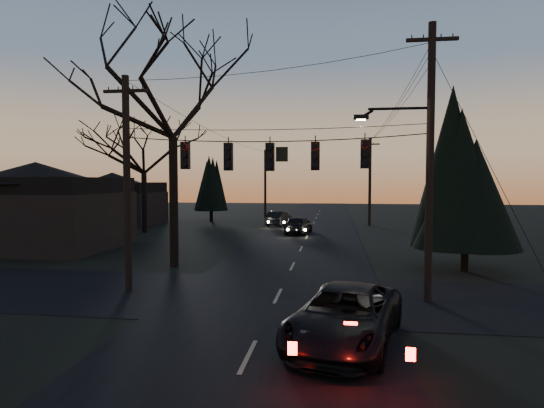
# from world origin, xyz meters

# --- Properties ---
(main_road) EXTENTS (8.00, 120.00, 0.02)m
(main_road) POSITION_xyz_m (0.00, 20.00, 0.01)
(main_road) COLOR black
(main_road) RESTS_ON ground
(cross_road) EXTENTS (60.00, 7.00, 0.02)m
(cross_road) POSITION_xyz_m (0.00, 10.00, 0.01)
(cross_road) COLOR black
(cross_road) RESTS_ON ground
(utility_pole_right) EXTENTS (5.00, 0.30, 10.00)m
(utility_pole_right) POSITION_xyz_m (5.50, 10.00, 0.00)
(utility_pole_right) COLOR black
(utility_pole_right) RESTS_ON ground
(utility_pole_left) EXTENTS (1.80, 0.30, 8.50)m
(utility_pole_left) POSITION_xyz_m (-6.00, 10.00, 0.00)
(utility_pole_left) COLOR black
(utility_pole_left) RESTS_ON ground
(utility_pole_far_r) EXTENTS (1.80, 0.30, 8.50)m
(utility_pole_far_r) POSITION_xyz_m (5.50, 38.00, 0.00)
(utility_pole_far_r) COLOR black
(utility_pole_far_r) RESTS_ON ground
(utility_pole_far_l) EXTENTS (0.30, 0.30, 8.00)m
(utility_pole_far_l) POSITION_xyz_m (-6.00, 46.00, 0.00)
(utility_pole_far_l) COLOR black
(utility_pole_far_l) RESTS_ON ground
(span_signal_assembly) EXTENTS (11.50, 0.44, 1.47)m
(span_signal_assembly) POSITION_xyz_m (-0.24, 10.00, 5.34)
(span_signal_assembly) COLOR black
(span_signal_assembly) RESTS_ON ground
(bare_tree_left) EXTENTS (9.11, 9.11, 13.17)m
(bare_tree_left) POSITION_xyz_m (-6.00, 15.22, 9.21)
(bare_tree_left) COLOR black
(bare_tree_left) RESTS_ON ground
(evergreen_right) EXTENTS (4.41, 4.41, 7.93)m
(evergreen_right) POSITION_xyz_m (8.40, 15.98, 4.56)
(evergreen_right) COLOR black
(evergreen_right) RESTS_ON ground
(bare_tree_dist) EXTENTS (6.75, 6.75, 9.99)m
(bare_tree_dist) POSITION_xyz_m (-13.78, 29.42, 6.98)
(bare_tree_dist) COLOR black
(bare_tree_dist) RESTS_ON ground
(evergreen_dist) EXTENTS (3.15, 3.15, 6.24)m
(evergreen_dist) POSITION_xyz_m (-10.97, 40.24, 3.71)
(evergreen_dist) COLOR black
(evergreen_dist) RESTS_ON ground
(house_left_near) EXTENTS (10.00, 8.00, 5.60)m
(house_left_near) POSITION_xyz_m (-17.00, 20.00, 2.80)
(house_left_near) COLOR black
(house_left_near) RESTS_ON ground
(house_left_far) EXTENTS (9.00, 7.00, 5.20)m
(house_left_far) POSITION_xyz_m (-20.00, 36.00, 2.60)
(house_left_far) COLOR black
(house_left_far) RESTS_ON ground
(suv_near) EXTENTS (3.71, 5.86, 1.51)m
(suv_near) POSITION_xyz_m (2.43, 5.24, 0.75)
(suv_near) COLOR black
(suv_near) RESTS_ON ground
(sedan_oncoming_a) EXTENTS (2.29, 4.59, 1.50)m
(sedan_oncoming_a) POSITION_xyz_m (-0.80, 30.15, 0.75)
(sedan_oncoming_a) COLOR black
(sedan_oncoming_a) RESTS_ON ground
(sedan_oncoming_b) EXTENTS (2.28, 4.53, 1.43)m
(sedan_oncoming_b) POSITION_xyz_m (-3.20, 36.55, 0.71)
(sedan_oncoming_b) COLOR black
(sedan_oncoming_b) RESTS_ON ground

